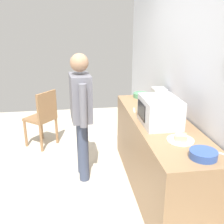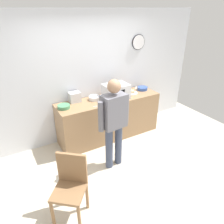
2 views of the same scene
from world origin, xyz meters
The scene contains 13 objects.
ground_plane centered at (0.00, 0.00, 0.00)m, with size 6.00×6.00×0.00m, color beige.
back_wall centered at (0.00, 1.60, 1.30)m, with size 5.40×0.13×2.60m.
kitchen_counter centered at (0.28, 1.22, 0.45)m, with size 2.21×0.62×0.90m, color #93704C.
microwave centered at (0.42, 1.16, 1.05)m, with size 0.50×0.39×0.30m.
sandwich_plate centered at (0.86, 1.23, 0.92)m, with size 0.26×0.26×0.07m.
salad_bowl centered at (0.00, 1.32, 0.94)m, with size 0.23×0.23×0.08m, color white.
cereal_bowl centered at (1.20, 1.29, 0.94)m, with size 0.23×0.23×0.06m, color #33519E.
mixing_bowl centered at (-0.68, 1.24, 0.94)m, with size 0.23×0.23×0.06m, color #4C8E60.
toaster centered at (-0.39, 1.42, 1.00)m, with size 0.22×0.18×0.20m, color silver.
fork_utensil centered at (-0.09, 1.00, 0.91)m, with size 0.17×0.02×0.01m, color silver.
spoon_utensil centered at (1.15, 1.47, 0.91)m, with size 0.17×0.02×0.01m, color silver.
person_standing centered at (-0.12, 0.33, 0.95)m, with size 0.59×0.27×1.63m.
wooden_chair centered at (-1.12, -0.26, 0.52)m, with size 0.56×0.56×0.94m.
Camera 1 is at (3.04, 0.25, 1.99)m, focal length 42.80 mm.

